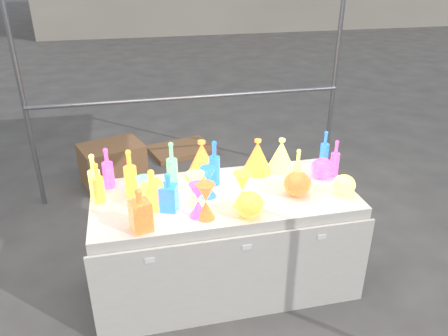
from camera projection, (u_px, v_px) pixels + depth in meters
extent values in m
plane|color=#615E59|center=(224.00, 279.00, 3.34)|extent=(80.00, 80.00, 0.00)
cylinder|color=gray|center=(20.00, 86.00, 3.83)|extent=(0.04, 0.04, 2.40)
cylinder|color=gray|center=(336.00, 68.00, 4.42)|extent=(0.04, 0.04, 2.40)
cylinder|color=gray|center=(190.00, 97.00, 4.19)|extent=(3.00, 0.04, 0.04)
cube|color=silver|center=(224.00, 239.00, 3.18)|extent=(1.80, 0.80, 0.75)
cube|color=silver|center=(238.00, 280.00, 2.83)|extent=(1.84, 0.02, 0.68)
cube|color=white|center=(150.00, 261.00, 2.59)|extent=(0.06, 0.00, 0.03)
cube|color=white|center=(247.00, 247.00, 2.71)|extent=(0.06, 0.00, 0.03)
cube|color=white|center=(322.00, 237.00, 2.81)|extent=(0.06, 0.00, 0.03)
cube|color=#8E6240|center=(113.00, 165.00, 4.64)|extent=(0.73, 0.63, 0.45)
cube|color=#8E6240|center=(181.00, 150.00, 5.47)|extent=(0.88, 0.73, 0.06)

